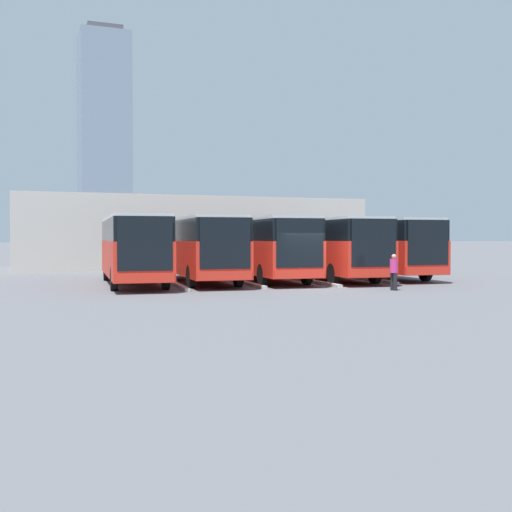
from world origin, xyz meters
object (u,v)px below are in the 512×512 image
bus_0 (377,246)px  bus_3 (201,247)px  bus_1 (328,246)px  pedestrian (394,271)px  bus_2 (264,246)px  bus_4 (133,247)px

bus_0 → bus_3: (10.52, 0.28, 0.00)m
bus_1 → pedestrian: size_ratio=7.19×
bus_3 → bus_0: bearing=-173.7°
bus_1 → bus_3: (7.01, -0.47, 0.00)m
bus_0 → bus_2: same height
bus_4 → pedestrian: bus_4 is taller
bus_1 → bus_3: same height
bus_4 → bus_3: bearing=-169.3°
bus_1 → bus_4: 10.52m
bus_0 → pedestrian: size_ratio=7.19×
bus_2 → pedestrian: bus_2 is taller
bus_1 → pedestrian: bus_1 is taller
bus_2 → bus_3: bearing=4.9°
bus_1 → bus_2: same height
bus_0 → bus_1: same height
bus_1 → bus_2: 3.54m
bus_1 → bus_4: same height
bus_3 → pedestrian: size_ratio=7.19×
bus_0 → bus_4: (14.03, 0.64, 0.00)m
bus_4 → bus_0: bearing=-172.6°
bus_2 → pedestrian: bearing=116.1°
bus_2 → bus_3: same height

